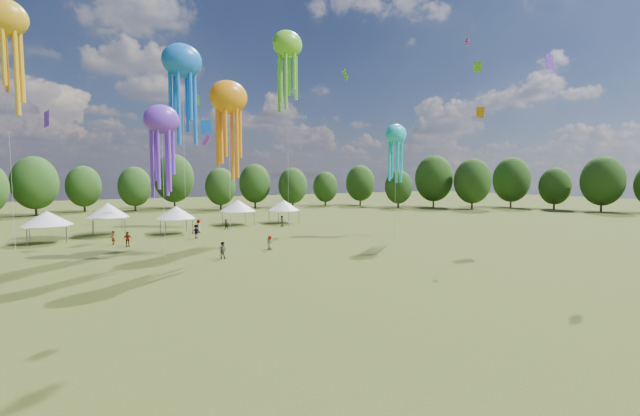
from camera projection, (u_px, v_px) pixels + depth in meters
ground at (568, 373)px, 17.51m from camera, size 300.00×300.00×0.00m
spectator_near at (222, 250)px, 41.40m from camera, size 1.05×1.03×1.70m
spectators_far at (212, 229)px, 57.32m from camera, size 25.33×20.47×1.92m
festival_tents at (182, 210)px, 62.46m from camera, size 39.64×11.75×4.36m
show_kites at (202, 80)px, 51.01m from camera, size 45.40×20.16×30.01m
small_kites at (207, 8)px, 51.36m from camera, size 73.33×56.65×46.74m
treeline at (167, 185)px, 68.61m from camera, size 201.57×95.24×13.43m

